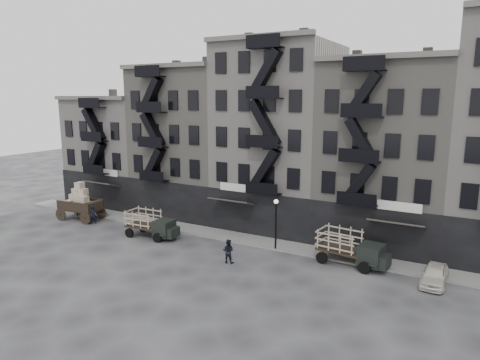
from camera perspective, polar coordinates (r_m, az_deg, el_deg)
The scene contains 14 objects.
ground at distance 34.66m, azimuth -1.66°, elevation -9.82°, with size 140.00×140.00×0.00m, color #38383A.
sidewalk at distance 37.71m, azimuth 1.26°, elevation -7.92°, with size 55.00×2.50×0.15m, color slate.
building_west at distance 52.83m, azimuth -15.13°, elevation 3.82°, with size 10.00×11.35×13.20m.
building_midwest at distance 46.31m, azimuth -6.23°, elevation 5.02°, with size 10.00×11.35×16.20m.
building_center at distance 41.30m, azimuth 5.24°, elevation 5.70°, with size 10.00×11.35×18.20m.
building_mideast at distance 38.54m, azimuth 18.97°, elevation 3.25°, with size 10.00×11.35×16.20m.
lamp_post at distance 34.66m, azimuth 4.80°, elevation -4.99°, with size 0.36×0.36×4.28m.
horse at distance 47.98m, azimuth -21.25°, elevation -3.61°, with size 0.86×1.89×1.60m, color silver.
wagon at distance 46.31m, azimuth -20.63°, elevation -2.35°, with size 4.65×2.78×3.78m.
stake_truck_west at distance 38.91m, azimuth -11.81°, elevation -5.52°, with size 4.96×2.24×2.44m.
stake_truck_east at distance 33.05m, azimuth 14.55°, elevation -8.48°, with size 5.41×2.67×2.62m.
car_east at distance 32.00m, azimuth 24.51°, elevation -11.44°, with size 1.54×3.82×1.30m, color beige.
pedestrian_west at distance 44.51m, azimuth -18.97°, elevation -4.43°, with size 0.66×0.44×1.82m, color black.
pedestrian_mid at distance 32.61m, azimuth -1.59°, elevation -9.45°, with size 0.90×0.70×1.85m, color black.
Camera 1 is at (16.48, -27.85, 12.41)m, focal length 32.00 mm.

